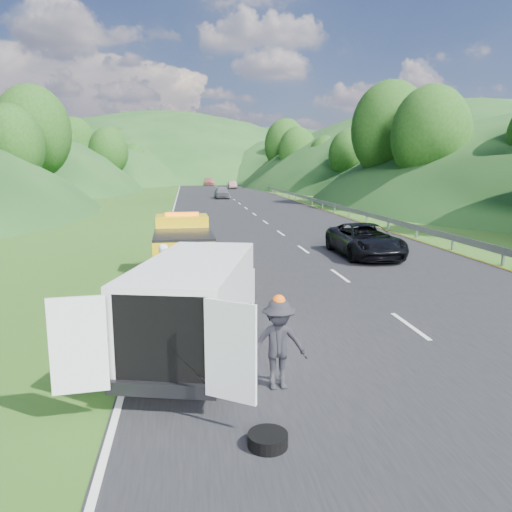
{
  "coord_description": "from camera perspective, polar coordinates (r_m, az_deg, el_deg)",
  "views": [
    {
      "loc": [
        -2.64,
        -13.69,
        4.12
      ],
      "look_at": [
        -0.53,
        1.58,
        1.3
      ],
      "focal_mm": 35.0,
      "sensor_mm": 36.0,
      "label": 1
    }
  ],
  "objects": [
    {
      "name": "ground",
      "position": [
        14.54,
        2.93,
        -6.11
      ],
      "size": [
        320.0,
        320.0,
        0.0
      ],
      "primitive_type": "plane",
      "color": "#38661E",
      "rests_on": "ground"
    },
    {
      "name": "road_surface",
      "position": [
        54.14,
        -1.9,
        6.01
      ],
      "size": [
        14.0,
        200.0,
        0.02
      ],
      "primitive_type": "cube",
      "color": "black",
      "rests_on": "ground"
    },
    {
      "name": "guardrail",
      "position": [
        67.57,
        3.18,
        6.85
      ],
      "size": [
        0.06,
        140.0,
        1.52
      ],
      "primitive_type": "cube",
      "color": "gray",
      "rests_on": "ground"
    },
    {
      "name": "tree_line_left",
      "position": [
        75.6,
        -20.52,
        6.59
      ],
      "size": [
        14.0,
        140.0,
        14.0
      ],
      "primitive_type": null,
      "color": "#295819",
      "rests_on": "ground"
    },
    {
      "name": "tree_line_right",
      "position": [
        78.13,
        11.36,
        7.14
      ],
      "size": [
        14.0,
        140.0,
        14.0
      ],
      "primitive_type": null,
      "color": "#295819",
      "rests_on": "ground"
    },
    {
      "name": "hills_backdrop",
      "position": [
        148.73,
        -4.42,
        8.75
      ],
      "size": [
        201.0,
        288.6,
        44.0
      ],
      "primitive_type": null,
      "color": "#2D5B23",
      "rests_on": "ground"
    },
    {
      "name": "tow_truck",
      "position": [
        18.68,
        -8.33,
        1.06
      ],
      "size": [
        2.17,
        5.45,
        2.32
      ],
      "rotation": [
        0.0,
        0.0,
        0.02
      ],
      "color": "black",
      "rests_on": "ground"
    },
    {
      "name": "white_van",
      "position": [
        10.9,
        -6.83,
        -5.15
      ],
      "size": [
        4.0,
        6.49,
        2.15
      ],
      "rotation": [
        0.0,
        0.0,
        -0.25
      ],
      "color": "black",
      "rests_on": "ground"
    },
    {
      "name": "woman",
      "position": [
        15.95,
        -10.22,
        -4.77
      ],
      "size": [
        0.55,
        0.68,
        1.7
      ],
      "primitive_type": "imported",
      "rotation": [
        0.0,
        0.0,
        1.73
      ],
      "color": "silver",
      "rests_on": "ground"
    },
    {
      "name": "child",
      "position": [
        13.33,
        -2.04,
        -7.64
      ],
      "size": [
        0.6,
        0.6,
        0.99
      ],
      "primitive_type": "imported",
      "rotation": [
        0.0,
        0.0,
        -0.79
      ],
      "color": "tan",
      "rests_on": "ground"
    },
    {
      "name": "worker",
      "position": [
        9.65,
        2.55,
        -14.9
      ],
      "size": [
        1.16,
        0.73,
        1.71
      ],
      "primitive_type": "imported",
      "rotation": [
        0.0,
        0.0,
        0.09
      ],
      "color": "black",
      "rests_on": "ground"
    },
    {
      "name": "suitcase",
      "position": [
        14.83,
        -14.29,
        -5.06
      ],
      "size": [
        0.36,
        0.27,
        0.51
      ],
      "primitive_type": "cube",
      "rotation": [
        0.0,
        0.0,
        -0.34
      ],
      "color": "#5E5846",
      "rests_on": "ground"
    },
    {
      "name": "spare_tire",
      "position": [
        7.91,
        1.36,
        -21.01
      ],
      "size": [
        0.6,
        0.6,
        0.2
      ],
      "primitive_type": "cylinder",
      "color": "black",
      "rests_on": "ground"
    },
    {
      "name": "passing_suv",
      "position": [
        23.32,
        12.28,
        -0.05
      ],
      "size": [
        2.45,
        5.29,
        1.47
      ],
      "primitive_type": "imported",
      "rotation": [
        0.0,
        0.0,
        0.0
      ],
      "color": "black",
      "rests_on": "ground"
    },
    {
      "name": "dist_car_a",
      "position": [
        62.9,
        -3.91,
        6.59
      ],
      "size": [
        1.76,
        4.39,
        1.49
      ],
      "primitive_type": "imported",
      "color": "#56565C",
      "rests_on": "ground"
    },
    {
      "name": "dist_car_b",
      "position": [
        88.95,
        -2.71,
        7.7
      ],
      "size": [
        1.38,
        3.97,
        1.31
      ],
      "primitive_type": "imported",
      "color": "#7F5555",
      "rests_on": "ground"
    },
    {
      "name": "dist_car_c",
      "position": [
        104.14,
        -5.35,
        8.05
      ],
      "size": [
        2.1,
        5.16,
        1.5
      ],
      "primitive_type": "imported",
      "color": "#A85554",
      "rests_on": "ground"
    }
  ]
}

